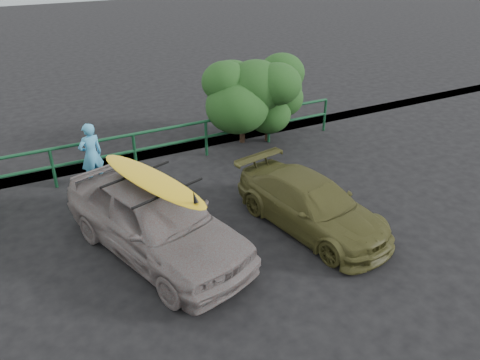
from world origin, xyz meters
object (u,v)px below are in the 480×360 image
(sedan, at_px, (155,219))
(surfboard, at_px, (151,180))
(guardrail, at_px, (95,160))
(olive_vehicle, at_px, (311,204))
(man, at_px, (91,155))

(sedan, distance_m, surfboard, 0.83)
(guardrail, height_order, olive_vehicle, olive_vehicle)
(man, bearing_deg, sedan, 83.30)
(man, distance_m, surfboard, 3.45)
(olive_vehicle, relative_size, surfboard, 1.25)
(guardrail, height_order, man, man)
(guardrail, relative_size, surfboard, 4.75)
(man, bearing_deg, guardrail, -127.44)
(guardrail, distance_m, sedan, 3.65)
(olive_vehicle, bearing_deg, man, 121.89)
(olive_vehicle, height_order, man, man)
(guardrail, xyz_separation_m, man, (-0.12, -0.29, 0.28))
(man, bearing_deg, surfboard, 83.30)
(olive_vehicle, xyz_separation_m, man, (-3.60, 3.98, 0.26))
(guardrail, relative_size, sedan, 3.23)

